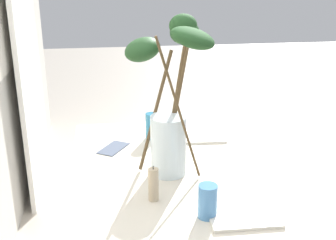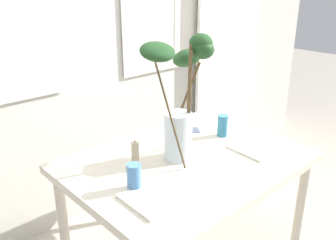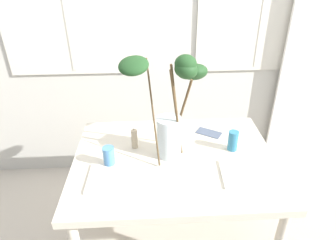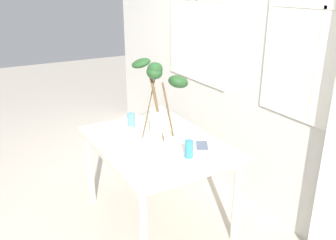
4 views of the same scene
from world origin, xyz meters
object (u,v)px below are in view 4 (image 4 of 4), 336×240
dining_table (156,149)px  drinking_glass_blue_left (131,120)px  plate_square_right (159,164)px  pillar_candle (156,121)px  vase_with_branches (159,102)px  plate_square_left (119,129)px  drinking_glass_blue_right (189,149)px

dining_table → drinking_glass_blue_left: size_ratio=9.96×
plate_square_right → pillar_candle: bearing=153.5°
vase_with_branches → plate_square_left: bearing=-150.4°
plate_square_left → drinking_glass_blue_right: bearing=17.7°
dining_table → pillar_candle: bearing=152.2°
drinking_glass_blue_left → pillar_candle: size_ratio=0.88×
dining_table → drinking_glass_blue_left: (-0.38, -0.04, 0.13)m
drinking_glass_blue_left → pillar_candle: 0.22m
vase_with_branches → pillar_candle: vase_with_branches is taller
drinking_glass_blue_right → plate_square_left: 0.76m
drinking_glass_blue_right → plate_square_right: drinking_glass_blue_right is taller
dining_table → drinking_glass_blue_left: bearing=-173.5°
vase_with_branches → pillar_candle: bearing=157.8°
dining_table → pillar_candle: pillar_candle is taller
plate_square_left → dining_table: bearing=24.3°
drinking_glass_blue_left → drinking_glass_blue_right: 0.74m
dining_table → pillar_candle: size_ratio=8.75×
dining_table → drinking_glass_blue_right: 0.39m
drinking_glass_blue_right → plate_square_right: 0.25m
plate_square_left → plate_square_right: 0.72m
vase_with_branches → drinking_glass_blue_right: vase_with_branches is taller
dining_table → pillar_candle: 0.30m
drinking_glass_blue_left → pillar_candle: bearing=50.9°
plate_square_right → drinking_glass_blue_left: bearing=169.9°
dining_table → drinking_glass_blue_left: drinking_glass_blue_left is taller
dining_table → plate_square_left: 0.40m
plate_square_right → pillar_candle: size_ratio=1.73×
dining_table → drinking_glass_blue_right: (0.36, 0.07, 0.14)m
vase_with_branches → plate_square_right: (0.38, -0.21, -0.31)m
dining_table → plate_square_right: plate_square_right is taller
plate_square_left → pillar_candle: bearing=67.0°
drinking_glass_blue_left → drinking_glass_blue_right: size_ratio=0.94×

